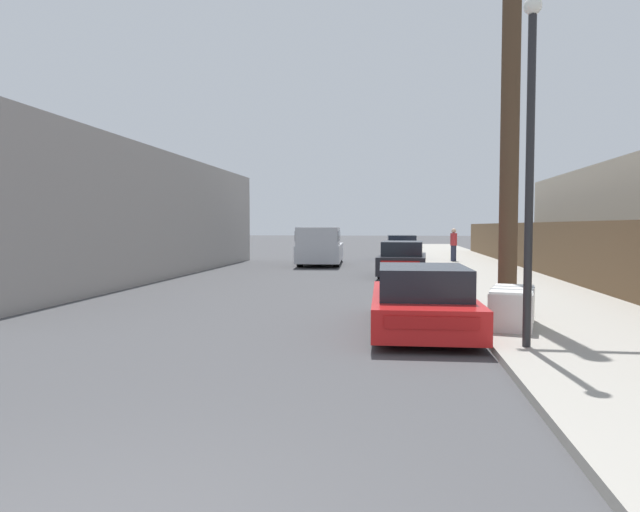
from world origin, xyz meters
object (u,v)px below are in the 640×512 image
pedestrian (454,244)px  street_lamp (530,148)px  parked_sports_car_red (421,301)px  car_parked_mid (403,260)px  pickup_truck (320,246)px  car_parked_far (401,248)px  discarded_fridge (512,307)px  utility_pole (511,95)px

pedestrian → street_lamp: bearing=-92.8°
pedestrian → parked_sports_car_red: bearing=-97.4°
car_parked_mid → pickup_truck: (-3.90, 5.40, 0.30)m
car_parked_far → parked_sports_car_red: bearing=-91.6°
parked_sports_car_red → pickup_truck: size_ratio=0.77×
car_parked_far → pickup_truck: (-3.96, -4.70, 0.26)m
discarded_fridge → pedestrian: (0.88, 19.18, 0.51)m
car_parked_far → pickup_truck: bearing=-132.1°
utility_pole → street_lamp: size_ratio=1.73×
parked_sports_car_red → pedestrian: pedestrian is taller
car_parked_mid → utility_pole: (2.04, -9.68, 3.98)m
parked_sports_car_red → discarded_fridge: bearing=-1.4°
discarded_fridge → car_parked_far: car_parked_far is taller
car_parked_far → street_lamp: 23.53m
pickup_truck → street_lamp: street_lamp is taller
parked_sports_car_red → car_parked_mid: car_parked_mid is taller
discarded_fridge → parked_sports_car_red: 1.61m
car_parked_mid → utility_pole: bearing=-74.8°
car_parked_far → pickup_truck: 6.15m
pickup_truck → utility_pole: 16.62m
pickup_truck → utility_pole: bearing=108.1°
utility_pole → car_parked_mid: bearing=101.9°
car_parked_far → pedestrian: pedestrian is taller
street_lamp → utility_pole: bearing=83.7°
discarded_fridge → street_lamp: bearing=-80.5°
discarded_fridge → street_lamp: size_ratio=0.34×
utility_pole → pedestrian: (0.64, 17.40, -3.63)m
pickup_truck → discarded_fridge: bearing=105.3°
discarded_fridge → car_parked_far: (-1.74, 21.56, 0.20)m
car_parked_mid → parked_sports_car_red: bearing=-85.8°
parked_sports_car_red → car_parked_mid: bearing=89.7°
parked_sports_car_red → utility_pole: (1.85, 1.77, 4.05)m
car_parked_far → street_lamp: street_lamp is taller
car_parked_mid → street_lamp: street_lamp is taller
utility_pole → discarded_fridge: bearing=-97.7°
pickup_truck → pedestrian: bearing=-163.9°
pickup_truck → street_lamp: 19.58m
car_parked_mid → discarded_fridge: bearing=-77.8°
discarded_fridge → car_parked_mid: bearing=113.2°
street_lamp → car_parked_far: bearing=93.9°
parked_sports_car_red → utility_pole: bearing=42.5°
utility_pole → car_parked_far: bearing=95.7°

